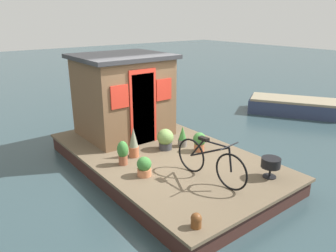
{
  "coord_description": "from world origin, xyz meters",
  "views": [
    {
      "loc": [
        -5.41,
        4.04,
        3.34
      ],
      "look_at": [
        -0.2,
        0.0,
        1.09
      ],
      "focal_mm": 34.74,
      "sensor_mm": 36.0,
      "label": 1
    }
  ],
  "objects_px": {
    "charcoal_grill": "(271,163)",
    "mooring_bollard": "(196,220)",
    "houseboat_cabin": "(123,95)",
    "bicycle": "(210,161)",
    "potted_plant_sage": "(165,139)",
    "dinghy_boat": "(294,106)",
    "potted_plant_mint": "(199,141)",
    "potted_plant_geranium": "(144,167)",
    "potted_plant_ivy": "(183,137)",
    "potted_plant_lavender": "(134,143)",
    "potted_plant_thyme": "(123,152)"
  },
  "relations": [
    {
      "from": "charcoal_grill",
      "to": "mooring_bollard",
      "type": "xyz_separation_m",
      "value": [
        -0.29,
        2.18,
        -0.17
      ]
    },
    {
      "from": "potted_plant_lavender",
      "to": "potted_plant_thyme",
      "type": "distance_m",
      "value": 0.44
    },
    {
      "from": "bicycle",
      "to": "potted_plant_sage",
      "type": "relative_size",
      "value": 3.4
    },
    {
      "from": "potted_plant_geranium",
      "to": "potted_plant_sage",
      "type": "distance_m",
      "value": 1.38
    },
    {
      "from": "charcoal_grill",
      "to": "houseboat_cabin",
      "type": "bearing_deg",
      "value": 13.76
    },
    {
      "from": "potted_plant_geranium",
      "to": "potted_plant_sage",
      "type": "relative_size",
      "value": 0.8
    },
    {
      "from": "potted_plant_lavender",
      "to": "potted_plant_thyme",
      "type": "xyz_separation_m",
      "value": [
        -0.2,
        0.39,
        -0.05
      ]
    },
    {
      "from": "charcoal_grill",
      "to": "potted_plant_mint",
      "type": "bearing_deg",
      "value": 6.41
    },
    {
      "from": "potted_plant_thyme",
      "to": "mooring_bollard",
      "type": "relative_size",
      "value": 2.21
    },
    {
      "from": "charcoal_grill",
      "to": "potted_plant_geranium",
      "type": "bearing_deg",
      "value": 50.72
    },
    {
      "from": "houseboat_cabin",
      "to": "mooring_bollard",
      "type": "distance_m",
      "value": 4.4
    },
    {
      "from": "mooring_bollard",
      "to": "potted_plant_sage",
      "type": "bearing_deg",
      "value": -28.66
    },
    {
      "from": "potted_plant_geranium",
      "to": "potted_plant_mint",
      "type": "bearing_deg",
      "value": -81.87
    },
    {
      "from": "bicycle",
      "to": "mooring_bollard",
      "type": "relative_size",
      "value": 7.1
    },
    {
      "from": "houseboat_cabin",
      "to": "mooring_bollard",
      "type": "bearing_deg",
      "value": 163.26
    },
    {
      "from": "potted_plant_lavender",
      "to": "potted_plant_thyme",
      "type": "relative_size",
      "value": 1.31
    },
    {
      "from": "houseboat_cabin",
      "to": "potted_plant_geranium",
      "type": "xyz_separation_m",
      "value": [
        -2.3,
        0.93,
        -0.84
      ]
    },
    {
      "from": "potted_plant_lavender",
      "to": "potted_plant_thyme",
      "type": "bearing_deg",
      "value": 117.02
    },
    {
      "from": "potted_plant_ivy",
      "to": "potted_plant_mint",
      "type": "distance_m",
      "value": 0.47
    },
    {
      "from": "potted_plant_ivy",
      "to": "potted_plant_mint",
      "type": "relative_size",
      "value": 1.11
    },
    {
      "from": "potted_plant_thyme",
      "to": "mooring_bollard",
      "type": "bearing_deg",
      "value": 174.52
    },
    {
      "from": "bicycle",
      "to": "potted_plant_lavender",
      "type": "xyz_separation_m",
      "value": [
        1.79,
        0.55,
        -0.06
      ]
    },
    {
      "from": "mooring_bollard",
      "to": "dinghy_boat",
      "type": "relative_size",
      "value": 0.07
    },
    {
      "from": "bicycle",
      "to": "houseboat_cabin",
      "type": "bearing_deg",
      "value": -1.0
    },
    {
      "from": "charcoal_grill",
      "to": "dinghy_boat",
      "type": "bearing_deg",
      "value": -62.23
    },
    {
      "from": "bicycle",
      "to": "potted_plant_sage",
      "type": "bearing_deg",
      "value": -8.33
    },
    {
      "from": "potted_plant_lavender",
      "to": "charcoal_grill",
      "type": "height_order",
      "value": "potted_plant_lavender"
    },
    {
      "from": "potted_plant_mint",
      "to": "dinghy_boat",
      "type": "bearing_deg",
      "value": -79.02
    },
    {
      "from": "potted_plant_ivy",
      "to": "dinghy_boat",
      "type": "distance_m",
      "value": 5.79
    },
    {
      "from": "potted_plant_sage",
      "to": "charcoal_grill",
      "type": "relative_size",
      "value": 1.24
    },
    {
      "from": "houseboat_cabin",
      "to": "potted_plant_lavender",
      "type": "height_order",
      "value": "houseboat_cabin"
    },
    {
      "from": "potted_plant_ivy",
      "to": "mooring_bollard",
      "type": "height_order",
      "value": "potted_plant_ivy"
    },
    {
      "from": "houseboat_cabin",
      "to": "potted_plant_sage",
      "type": "distance_m",
      "value": 1.71
    },
    {
      "from": "potted_plant_sage",
      "to": "potted_plant_thyme",
      "type": "bearing_deg",
      "value": 95.39
    },
    {
      "from": "houseboat_cabin",
      "to": "potted_plant_geranium",
      "type": "bearing_deg",
      "value": 158.0
    },
    {
      "from": "bicycle",
      "to": "potted_plant_thyme",
      "type": "height_order",
      "value": "bicycle"
    },
    {
      "from": "bicycle",
      "to": "potted_plant_geranium",
      "type": "bearing_deg",
      "value": 44.27
    },
    {
      "from": "mooring_bollard",
      "to": "dinghy_boat",
      "type": "xyz_separation_m",
      "value": [
        3.15,
        -7.61,
        -0.24
      ]
    },
    {
      "from": "bicycle",
      "to": "potted_plant_lavender",
      "type": "distance_m",
      "value": 1.87
    },
    {
      "from": "potted_plant_ivy",
      "to": "dinghy_boat",
      "type": "relative_size",
      "value": 0.15
    },
    {
      "from": "potted_plant_sage",
      "to": "potted_plant_geranium",
      "type": "bearing_deg",
      "value": 125.49
    },
    {
      "from": "houseboat_cabin",
      "to": "charcoal_grill",
      "type": "bearing_deg",
      "value": -166.24
    },
    {
      "from": "bicycle",
      "to": "potted_plant_ivy",
      "type": "bearing_deg",
      "value": -23.09
    },
    {
      "from": "houseboat_cabin",
      "to": "potted_plant_mint",
      "type": "distance_m",
      "value": 2.33
    },
    {
      "from": "potted_plant_mint",
      "to": "mooring_bollard",
      "type": "relative_size",
      "value": 1.9
    },
    {
      "from": "potted_plant_sage",
      "to": "charcoal_grill",
      "type": "distance_m",
      "value": 2.45
    },
    {
      "from": "potted_plant_lavender",
      "to": "potted_plant_thyme",
      "type": "height_order",
      "value": "potted_plant_lavender"
    },
    {
      "from": "potted_plant_ivy",
      "to": "charcoal_grill",
      "type": "height_order",
      "value": "potted_plant_ivy"
    },
    {
      "from": "houseboat_cabin",
      "to": "potted_plant_lavender",
      "type": "relative_size",
      "value": 3.3
    },
    {
      "from": "houseboat_cabin",
      "to": "charcoal_grill",
      "type": "xyz_separation_m",
      "value": [
        -3.83,
        -0.94,
        -0.75
      ]
    }
  ]
}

